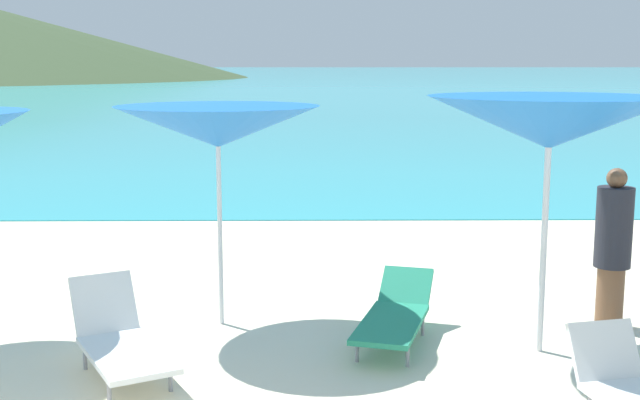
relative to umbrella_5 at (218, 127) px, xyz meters
name	(u,v)px	position (x,y,z in m)	size (l,w,h in m)	color
ground_plane	(177,231)	(-1.36, 5.55, -2.22)	(50.00, 100.00, 0.30)	beige
ocean_water	(302,72)	(-1.36, 225.64, -2.06)	(650.00, 440.00, 0.02)	#2DADBC
umbrella_5	(218,127)	(0.00, 0.00, 0.00)	(2.16, 2.16, 2.28)	silver
umbrella_6	(550,123)	(3.11, -0.86, 0.10)	(2.46, 2.46, 2.41)	silver
lounge_chair_7	(120,339)	(-0.75, -1.37, -1.75)	(1.22, 1.60, 0.76)	white
lounge_chair_9	(640,394)	(3.38, -2.56, -1.78)	(0.86, 1.48, 0.67)	white
lounge_chair_11	(395,314)	(1.76, -0.60, -1.78)	(0.99, 1.76, 0.57)	#268C66
beachgoer_1	(613,245)	(4.03, -0.13, -1.20)	(0.37, 0.37, 1.66)	brown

